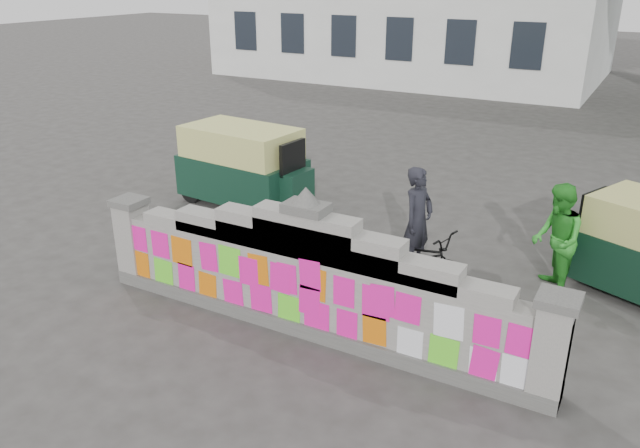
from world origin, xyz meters
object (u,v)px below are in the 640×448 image
object	(u,v)px
cyclist_bike	(415,257)
pedestrian	(557,240)
cyclist_rider	(417,236)
rickshaw_left	(245,165)

from	to	relation	value
cyclist_bike	pedestrian	xyz separation A→B (m)	(1.83, 0.81, 0.36)
cyclist_bike	cyclist_rider	xyz separation A→B (m)	(-0.00, -0.00, 0.33)
pedestrian	cyclist_rider	bearing A→B (deg)	-88.34
cyclist_rider	pedestrian	bearing A→B (deg)	-53.67
pedestrian	rickshaw_left	size ratio (longest dim) A/B	0.57
cyclist_bike	rickshaw_left	size ratio (longest dim) A/B	0.62
cyclist_rider	cyclist_bike	bearing A→B (deg)	-32.57
cyclist_bike	cyclist_rider	distance (m)	0.33
cyclist_rider	rickshaw_left	xyz separation A→B (m)	(-4.29, 1.68, 0.02)
cyclist_bike	rickshaw_left	distance (m)	4.62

